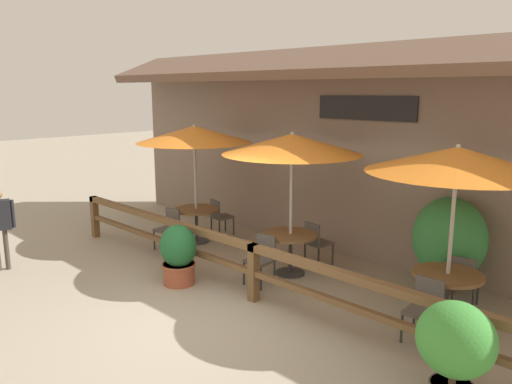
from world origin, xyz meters
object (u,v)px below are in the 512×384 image
object	(u,v)px
chair_far_wallside	(463,279)
potted_plant_tall_tropical	(178,254)
chair_middle_streetside	(262,257)
chair_far_streetside	(425,307)
chair_near_streetside	(169,227)
patio_umbrella_near	(194,134)
patio_umbrella_middle	(292,144)
dining_table_near	(196,215)
dining_table_far	(447,283)
chair_middle_wallside	(317,241)
potted_plant_broad_leaf	(455,345)
patio_umbrella_far	(457,160)
dining_table_middle	(290,242)
potted_plant_small_flowering	(449,239)
chair_near_wallside	(220,215)

from	to	relation	value
chair_far_wallside	potted_plant_tall_tropical	xyz separation A→B (m)	(-3.94, -2.47, 0.07)
chair_middle_streetside	chair_far_streetside	bearing A→B (deg)	-3.89
chair_near_streetside	chair_far_wallside	world-z (taller)	same
chair_far_streetside	chair_far_wallside	world-z (taller)	same
patio_umbrella_near	patio_umbrella_middle	distance (m)	2.78
dining_table_near	dining_table_far	distance (m)	5.69
patio_umbrella_middle	chair_far_streetside	xyz separation A→B (m)	(2.92, -0.65, -1.92)
patio_umbrella_near	chair_middle_wallside	size ratio (longest dim) A/B	3.06
chair_far_streetside	potted_plant_broad_leaf	size ratio (longest dim) A/B	0.73
patio_umbrella_far	potted_plant_tall_tropical	xyz separation A→B (m)	(-3.99, -1.77, -1.85)
chair_middle_streetside	dining_table_far	size ratio (longest dim) A/B	0.87
patio_umbrella_near	dining_table_middle	world-z (taller)	patio_umbrella_near
patio_umbrella_far	potted_plant_small_flowering	world-z (taller)	patio_umbrella_far
patio_umbrella_far	potted_plant_broad_leaf	world-z (taller)	patio_umbrella_far
potted_plant_broad_leaf	potted_plant_small_flowering	distance (m)	3.26
chair_middle_wallside	chair_far_wallside	world-z (taller)	same
patio_umbrella_near	chair_far_streetside	xyz separation A→B (m)	(5.70, -0.70, -1.92)
patio_umbrella_far	chair_near_streetside	bearing A→B (deg)	-172.92
patio_umbrella_middle	patio_umbrella_far	distance (m)	2.91
chair_middle_wallside	potted_plant_small_flowering	bearing A→B (deg)	-160.34
chair_near_streetside	dining_table_far	world-z (taller)	chair_near_streetside
patio_umbrella_near	dining_table_near	size ratio (longest dim) A/B	2.65
dining_table_middle	chair_middle_streetside	size ratio (longest dim) A/B	1.15
chair_middle_streetside	potted_plant_broad_leaf	xyz separation A→B (m)	(3.85, -1.08, 0.23)
patio_umbrella_near	potted_plant_broad_leaf	bearing A→B (deg)	-15.58
patio_umbrella_near	dining_table_middle	bearing A→B (deg)	-0.90
dining_table_far	chair_far_streetside	distance (m)	0.71
patio_umbrella_near	potted_plant_small_flowering	world-z (taller)	patio_umbrella_near
dining_table_far	potted_plant_small_flowering	world-z (taller)	potted_plant_small_flowering
dining_table_far	potted_plant_broad_leaf	size ratio (longest dim) A/B	0.84
dining_table_middle	chair_middle_wallside	world-z (taller)	chair_middle_wallside
chair_middle_wallside	potted_plant_broad_leaf	bearing A→B (deg)	155.07
chair_middle_wallside	dining_table_far	world-z (taller)	chair_middle_wallside
dining_table_middle	potted_plant_tall_tropical	size ratio (longest dim) A/B	0.93
chair_far_wallside	potted_plant_small_flowering	size ratio (longest dim) A/B	0.52
potted_plant_broad_leaf	patio_umbrella_near	bearing A→B (deg)	164.42
dining_table_middle	potted_plant_broad_leaf	xyz separation A→B (m)	(3.80, -1.79, 0.09)
patio_umbrella_near	chair_near_streetside	size ratio (longest dim) A/B	3.06
chair_middle_wallside	chair_near_wallside	bearing A→B (deg)	7.82
chair_far_wallside	chair_far_streetside	bearing A→B (deg)	81.71
patio_umbrella_near	patio_umbrella_far	distance (m)	5.69
chair_middle_wallside	patio_umbrella_middle	bearing A→B (deg)	94.23
patio_umbrella_near	chair_near_streetside	xyz separation A→B (m)	(-0.04, -0.72, -1.92)
patio_umbrella_far	potted_plant_small_flowering	distance (m)	1.92
chair_middle_streetside	patio_umbrella_far	xyz separation A→B (m)	(2.97, 0.75, 1.92)
potted_plant_broad_leaf	potted_plant_tall_tropical	world-z (taller)	potted_plant_broad_leaf
chair_middle_streetside	dining_table_far	world-z (taller)	chair_middle_streetside
chair_near_streetside	chair_middle_streetside	distance (m)	2.77
chair_near_wallside	chair_middle_streetside	size ratio (longest dim) A/B	1.00
chair_middle_wallside	chair_far_streetside	size ratio (longest dim) A/B	1.00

